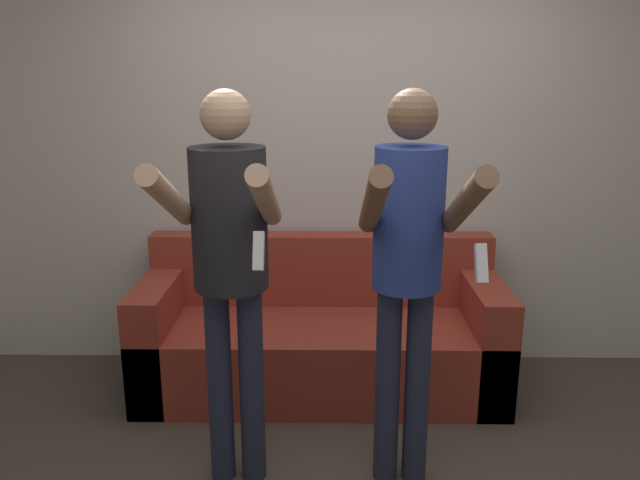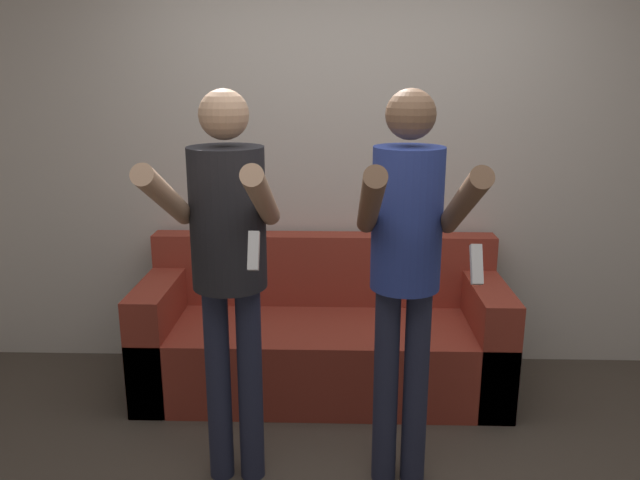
% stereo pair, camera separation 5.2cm
% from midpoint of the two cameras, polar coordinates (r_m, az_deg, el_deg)
% --- Properties ---
extents(wall_back, '(6.40, 0.06, 2.70)m').
position_cam_midpoint_polar(wall_back, '(3.82, 3.01, 8.19)').
color(wall_back, silver).
rests_on(wall_back, ground_plane).
extents(couch, '(2.07, 0.77, 0.86)m').
position_cam_midpoint_polar(couch, '(3.70, 0.62, -9.01)').
color(couch, '#9E3828').
rests_on(couch, ground_plane).
extents(person_standing_left, '(0.44, 0.73, 1.75)m').
position_cam_midpoint_polar(person_standing_left, '(2.62, -7.82, -0.84)').
color(person_standing_left, '#282D47').
rests_on(person_standing_left, ground_plane).
extents(person_standing_right, '(0.41, 0.75, 1.75)m').
position_cam_midpoint_polar(person_standing_right, '(2.60, 8.48, -1.23)').
color(person_standing_right, '#282D47').
rests_on(person_standing_right, ground_plane).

